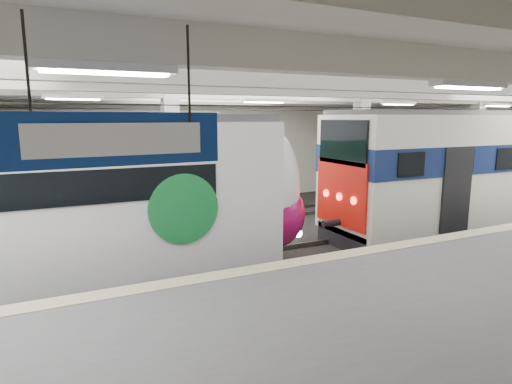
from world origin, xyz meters
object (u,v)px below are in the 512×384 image
older_rer (485,167)px  far_train (11,176)px  wayfinding_sign (118,138)px  modern_emu (79,206)px

older_rer → far_train: (-16.82, 5.50, -0.05)m
older_rer → wayfinding_sign: wayfinding_sign is taller
older_rer → far_train: size_ratio=0.97×
modern_emu → wayfinding_sign: bearing=-89.7°
far_train → older_rer: bearing=-17.1°
far_train → wayfinding_sign: 13.19m
modern_emu → far_train: size_ratio=0.95×
wayfinding_sign → modern_emu: bearing=86.4°
far_train → wayfinding_sign: wayfinding_sign is taller
modern_emu → older_rer: bearing=0.0°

